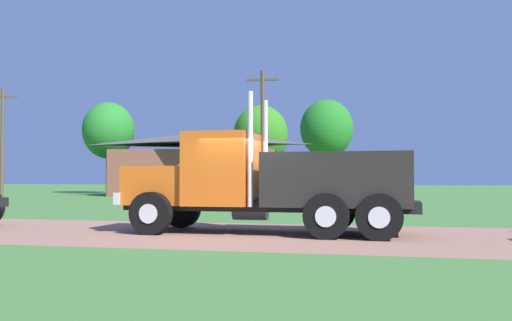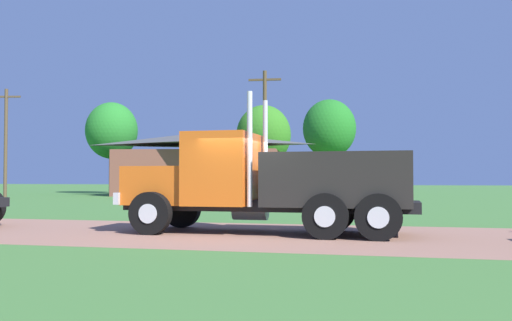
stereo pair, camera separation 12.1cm
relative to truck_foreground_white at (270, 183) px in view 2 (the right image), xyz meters
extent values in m
plane|color=#427533|center=(-0.40, -0.38, -1.34)|extent=(200.00, 200.00, 0.00)
cube|color=#996B56|center=(-0.40, -0.38, -1.33)|extent=(120.00, 6.77, 0.01)
cube|color=black|center=(-0.04, -0.01, -0.59)|extent=(7.83, 1.60, 0.28)
cube|color=orange|center=(-3.05, 0.04, -0.06)|extent=(1.80, 1.96, 1.05)
cube|color=silver|center=(-3.99, 0.05, -0.41)|extent=(0.19, 2.12, 0.32)
cube|color=orange|center=(-1.32, 0.01, 0.39)|extent=(1.74, 2.24, 1.95)
cube|color=#2D3D4C|center=(-2.19, 0.02, 0.78)|extent=(0.07, 1.84, 0.86)
cylinder|color=silver|center=(-0.36, -0.88, 0.89)|extent=(0.14, 0.14, 2.95)
cylinder|color=silver|center=(-0.33, 0.87, 0.89)|extent=(0.14, 0.14, 2.95)
cylinder|color=silver|center=(-0.79, 0.97, -0.80)|extent=(1.01, 0.54, 0.52)
cube|color=black|center=(1.80, -0.04, 0.10)|extent=(3.76, 2.27, 1.38)
cylinder|color=black|center=(-2.98, -1.07, -0.78)|extent=(1.13, 0.32, 1.12)
cylinder|color=silver|center=(-2.99, -1.23, -0.78)|extent=(0.51, 0.05, 0.51)
cylinder|color=black|center=(-2.95, 1.14, -0.78)|extent=(1.13, 0.32, 1.12)
cylinder|color=silver|center=(-2.95, 1.30, -0.78)|extent=(0.51, 0.05, 0.51)
cylinder|color=black|center=(2.84, -1.16, -0.78)|extent=(1.13, 0.32, 1.12)
cylinder|color=silver|center=(2.84, -1.32, -0.78)|extent=(0.51, 0.05, 0.51)
cylinder|color=black|center=(2.88, 1.05, -0.78)|extent=(1.13, 0.32, 1.12)
cylinder|color=silver|center=(2.88, 1.21, -0.78)|extent=(0.51, 0.05, 0.51)
cylinder|color=black|center=(1.59, -1.14, -0.78)|extent=(1.13, 0.32, 1.12)
cylinder|color=silver|center=(1.59, -1.30, -0.78)|extent=(0.51, 0.05, 0.51)
cylinder|color=black|center=(1.63, 1.07, -0.78)|extent=(1.13, 0.32, 1.12)
cylinder|color=silver|center=(1.63, 1.23, -0.78)|extent=(0.51, 0.05, 0.51)
cube|color=brown|center=(-12.18, 29.65, 0.52)|extent=(13.87, 8.34, 3.72)
pyramid|color=#4E4E4E|center=(-12.18, 29.65, 3.41)|extent=(14.57, 8.76, 1.03)
cube|color=black|center=(-13.69, 26.04, -0.24)|extent=(1.79, 0.29, 2.20)
cylinder|color=brown|center=(-25.48, 22.62, 2.82)|extent=(0.26, 0.26, 8.32)
cube|color=brown|center=(-25.48, 22.62, 6.39)|extent=(2.18, 0.57, 0.14)
cylinder|color=brown|center=(-4.90, 21.74, 2.99)|extent=(0.26, 0.26, 8.66)
cube|color=brown|center=(-4.90, 21.74, 6.72)|extent=(2.20, 0.33, 0.14)
cylinder|color=#513823|center=(-22.32, 33.55, 0.66)|extent=(0.44, 0.44, 4.00)
ellipsoid|color=#267B27|center=(-22.32, 33.55, 4.61)|extent=(4.87, 4.87, 5.35)
cylinder|color=#513823|center=(-8.97, 39.82, 0.45)|extent=(0.44, 0.44, 3.57)
ellipsoid|color=#33791F|center=(-8.97, 39.82, 4.42)|extent=(5.47, 5.47, 6.01)
cylinder|color=#513823|center=(-1.76, 33.42, 0.61)|extent=(0.44, 0.44, 3.90)
ellipsoid|color=#217222|center=(-1.76, 33.42, 4.38)|extent=(4.55, 4.55, 5.01)
camera|label=1|loc=(2.93, -14.69, 0.16)|focal=39.21mm
camera|label=2|loc=(3.05, -14.67, 0.16)|focal=39.21mm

